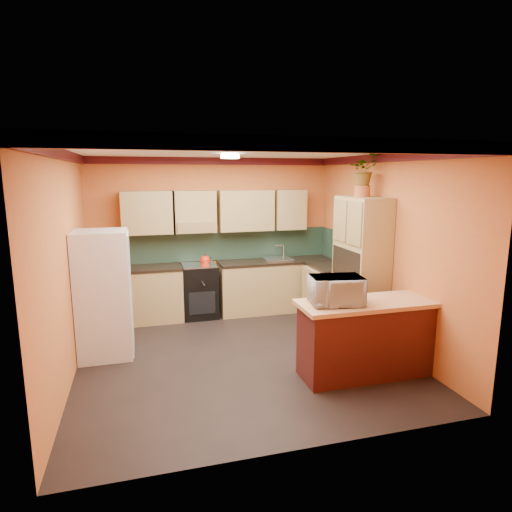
{
  "coord_description": "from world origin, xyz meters",
  "views": [
    {
      "loc": [
        -1.25,
        -5.29,
        2.4
      ],
      "look_at": [
        0.33,
        0.45,
        1.28
      ],
      "focal_mm": 30.0,
      "sensor_mm": 36.0,
      "label": 1
    }
  ],
  "objects_px": {
    "fridge": "(104,294)",
    "breakfast_bar": "(374,339)",
    "stove": "(199,291)",
    "base_cabinets_back": "(235,289)",
    "microwave": "(336,290)",
    "pantry": "(360,269)"
  },
  "relations": [
    {
      "from": "stove",
      "to": "fridge",
      "type": "bearing_deg",
      "value": -138.32
    },
    {
      "from": "microwave",
      "to": "pantry",
      "type": "bearing_deg",
      "value": 58.48
    },
    {
      "from": "fridge",
      "to": "microwave",
      "type": "relative_size",
      "value": 2.87
    },
    {
      "from": "breakfast_bar",
      "to": "microwave",
      "type": "bearing_deg",
      "value": 180.0
    },
    {
      "from": "fridge",
      "to": "microwave",
      "type": "bearing_deg",
      "value": -28.48
    },
    {
      "from": "fridge",
      "to": "breakfast_bar",
      "type": "xyz_separation_m",
      "value": [
        3.19,
        -1.44,
        -0.41
      ]
    },
    {
      "from": "base_cabinets_back",
      "to": "fridge",
      "type": "relative_size",
      "value": 2.15
    },
    {
      "from": "stove",
      "to": "pantry",
      "type": "bearing_deg",
      "value": -36.56
    },
    {
      "from": "stove",
      "to": "microwave",
      "type": "height_order",
      "value": "microwave"
    },
    {
      "from": "base_cabinets_back",
      "to": "breakfast_bar",
      "type": "xyz_separation_m",
      "value": [
        1.12,
        -2.73,
        0.0
      ]
    },
    {
      "from": "base_cabinets_back",
      "to": "pantry",
      "type": "height_order",
      "value": "pantry"
    },
    {
      "from": "pantry",
      "to": "breakfast_bar",
      "type": "bearing_deg",
      "value": -109.98
    },
    {
      "from": "base_cabinets_back",
      "to": "breakfast_bar",
      "type": "relative_size",
      "value": 2.03
    },
    {
      "from": "base_cabinets_back",
      "to": "breakfast_bar",
      "type": "height_order",
      "value": "same"
    },
    {
      "from": "microwave",
      "to": "fridge",
      "type": "bearing_deg",
      "value": 159.67
    },
    {
      "from": "stove",
      "to": "fridge",
      "type": "distance_m",
      "value": 1.97
    },
    {
      "from": "fridge",
      "to": "stove",
      "type": "bearing_deg",
      "value": 41.68
    },
    {
      "from": "stove",
      "to": "microwave",
      "type": "relative_size",
      "value": 1.53
    },
    {
      "from": "base_cabinets_back",
      "to": "microwave",
      "type": "xyz_separation_m",
      "value": [
        0.59,
        -2.73,
        0.65
      ]
    },
    {
      "from": "stove",
      "to": "pantry",
      "type": "distance_m",
      "value": 2.75
    },
    {
      "from": "base_cabinets_back",
      "to": "breakfast_bar",
      "type": "distance_m",
      "value": 2.95
    },
    {
      "from": "breakfast_bar",
      "to": "pantry",
      "type": "bearing_deg",
      "value": 70.02
    }
  ]
}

